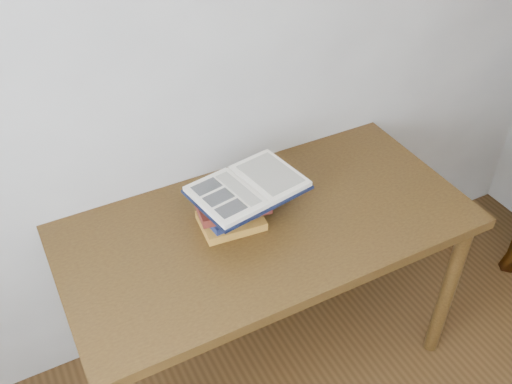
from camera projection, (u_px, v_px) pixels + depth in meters
desk at (267, 241)px, 2.13m from camera, size 1.50×0.75×0.80m
book_stack at (232, 208)px, 2.03m from camera, size 0.28×0.22×0.12m
open_book at (248, 187)px, 2.00m from camera, size 0.43×0.33×0.03m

